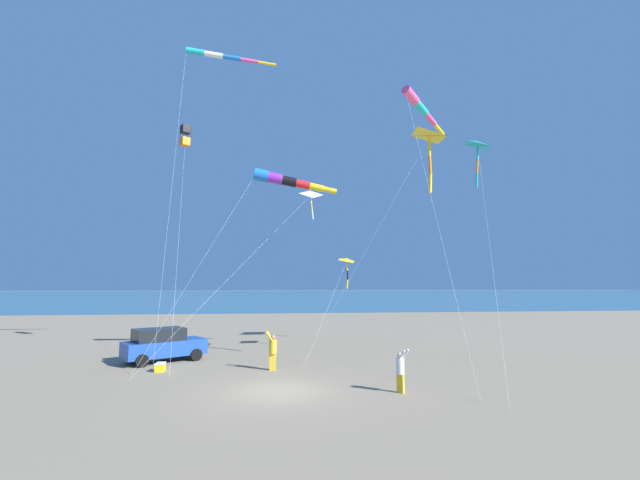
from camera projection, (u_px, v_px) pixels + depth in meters
name	position (u px, v px, depth m)	size (l,w,h in m)	color
ground_plane	(277.00, 391.00, 16.40)	(600.00, 600.00, 0.00)	gray
ocean_water_strip	(274.00, 295.00, 179.35)	(240.00, 600.00, 0.01)	#386B84
parked_car	(163.00, 344.00, 22.77)	(3.89, 4.62, 1.85)	#1E479E
cooler_box	(160.00, 367.00, 20.14)	(0.62, 0.42, 0.42)	yellow
person_adult_flyer	(273.00, 349.00, 20.50)	(0.47, 0.60, 1.93)	gold
person_child_green_jacket	(400.00, 369.00, 16.23)	(0.61, 0.60, 1.71)	gold
kite_delta_black_fish_shape	(429.00, 136.00, 21.28)	(3.57, 7.78, 12.45)	yellow
kite_windsock_red_high_left	(284.00, 180.00, 25.45)	(4.88, 10.57, 11.48)	blue
kite_delta_green_low_center	(347.00, 261.00, 26.92)	(4.95, 3.88, 6.14)	yellow
kite_box_orange_high_right	(185.00, 136.00, 27.70)	(7.84, 1.73, 15.13)	black
kite_windsock_long_streamer_right	(420.00, 107.00, 22.62)	(8.44, 3.54, 14.87)	#EF4C93
kite_delta_white_trailing	(311.00, 195.00, 30.38)	(11.13, 9.86, 11.45)	white
kite_delta_teal_far_right	(478.00, 145.00, 27.65)	(13.18, 7.02, 14.18)	#1EB7C6
kite_windsock_long_streamer_left	(219.00, 56.00, 27.21)	(5.24, 5.97, 19.93)	#1EB7C6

